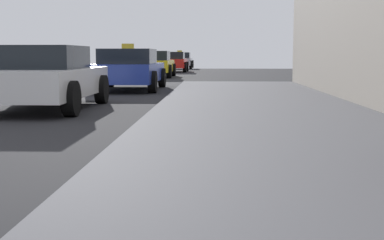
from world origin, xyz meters
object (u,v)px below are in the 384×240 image
object	(u,v)px
car_blue	(129,69)
car_silver	(180,60)
car_yellow	(152,64)
car_red	(172,62)
car_white	(42,77)

from	to	relation	value
car_blue	car_silver	world-z (taller)	same
car_blue	car_silver	distance (m)	26.93
car_blue	car_silver	bearing A→B (deg)	90.24
car_yellow	car_red	xyz separation A→B (m)	(0.32, 8.44, -0.00)
car_white	car_silver	distance (m)	33.13
car_silver	car_blue	bearing A→B (deg)	-89.76
car_red	car_blue	bearing A→B (deg)	-89.81
car_blue	car_silver	size ratio (longest dim) A/B	0.98
car_white	car_silver	world-z (taller)	car_silver
car_white	car_blue	bearing A→B (deg)	82.76
car_yellow	car_silver	bearing A→B (deg)	89.12
car_blue	car_yellow	bearing A→B (deg)	92.20
car_red	car_yellow	bearing A→B (deg)	-92.14
car_white	car_yellow	distance (m)	16.04
car_red	car_silver	size ratio (longest dim) A/B	0.89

